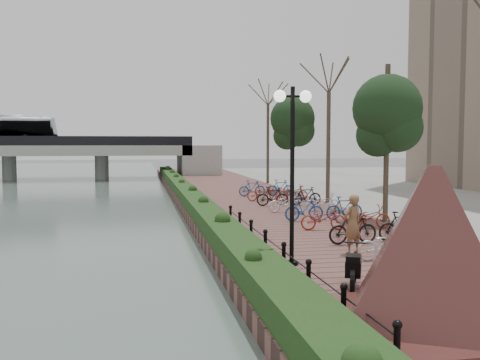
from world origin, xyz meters
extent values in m
plane|color=#59595B|center=(0.00, 0.00, 0.00)|extent=(220.00, 220.00, 0.00)
cube|color=brown|center=(4.00, 17.50, 0.25)|extent=(8.00, 75.00, 0.50)
cube|color=#193212|center=(0.60, 20.00, 0.80)|extent=(1.10, 56.00, 0.60)
cylinder|color=black|center=(1.40, -5.00, 0.85)|extent=(0.10, 0.10, 0.70)
cylinder|color=black|center=(1.40, -3.00, 0.85)|extent=(0.10, 0.10, 0.70)
cylinder|color=black|center=(1.40, -1.00, 0.85)|extent=(0.10, 0.10, 0.70)
cylinder|color=black|center=(1.40, 1.00, 0.85)|extent=(0.10, 0.10, 0.70)
cylinder|color=black|center=(1.40, 3.00, 0.85)|extent=(0.10, 0.10, 0.70)
cylinder|color=black|center=(1.40, 5.00, 0.85)|extent=(0.10, 0.10, 0.70)
cylinder|color=black|center=(1.40, 7.00, 0.85)|extent=(0.10, 0.10, 0.70)
cylinder|color=black|center=(1.40, 9.00, 0.85)|extent=(0.10, 0.10, 0.70)
cube|color=#401D1B|center=(2.87, -3.38, 0.60)|extent=(3.49, 3.49, 0.21)
pyramid|color=#401D1B|center=(2.87, -3.38, 2.04)|extent=(4.87, 4.87, 2.67)
cylinder|color=black|center=(1.84, 1.82, 2.87)|extent=(0.12, 0.12, 4.73)
cylinder|color=black|center=(1.84, 1.82, 4.98)|extent=(0.70, 0.06, 0.06)
sphere|color=white|center=(1.49, 1.82, 4.98)|extent=(0.32, 0.32, 0.32)
sphere|color=white|center=(2.19, 1.82, 4.98)|extent=(0.32, 0.32, 0.32)
imported|color=brown|center=(4.00, 2.89, 1.38)|extent=(0.75, 0.63, 1.75)
imported|color=silver|center=(4.60, 1.79, 0.95)|extent=(0.60, 1.72, 0.90)
imported|color=black|center=(4.60, 4.39, 1.00)|extent=(0.47, 1.66, 1.00)
imported|color=#9D2A16|center=(4.60, 6.99, 0.95)|extent=(0.60, 1.71, 0.90)
imported|color=navy|center=(4.60, 9.59, 1.00)|extent=(0.47, 1.66, 1.00)
imported|color=silver|center=(4.60, 12.19, 0.95)|extent=(0.60, 1.71, 0.90)
imported|color=black|center=(4.60, 14.79, 1.00)|extent=(0.47, 1.66, 1.00)
imported|color=#9D2A16|center=(4.60, 17.39, 0.95)|extent=(0.60, 1.72, 0.90)
imported|color=navy|center=(4.60, 19.99, 1.00)|extent=(0.47, 1.66, 1.00)
imported|color=silver|center=(6.40, 1.79, 0.95)|extent=(0.60, 1.72, 0.90)
imported|color=black|center=(6.40, 4.39, 1.00)|extent=(0.47, 1.66, 1.00)
imported|color=#9D2A16|center=(6.40, 6.99, 0.95)|extent=(0.60, 1.71, 0.90)
imported|color=navy|center=(6.40, 9.59, 1.00)|extent=(0.47, 1.66, 1.00)
imported|color=silver|center=(6.40, 12.19, 0.95)|extent=(0.60, 1.71, 0.90)
imported|color=black|center=(6.40, 14.79, 1.00)|extent=(0.47, 1.66, 1.00)
imported|color=#9D2A16|center=(6.40, 17.39, 0.95)|extent=(0.60, 1.72, 0.90)
imported|color=navy|center=(6.40, 19.99, 1.00)|extent=(0.47, 1.66, 1.00)
cube|color=#979792|center=(-15.00, 45.00, 3.00)|extent=(36.00, 8.00, 1.00)
cube|color=black|center=(-15.00, 48.90, 3.95)|extent=(36.00, 0.15, 0.90)
cylinder|color=#979792|center=(-15.00, 45.00, 1.25)|extent=(1.40, 1.40, 2.50)
cylinder|color=#979792|center=(-6.00, 45.00, 1.25)|extent=(1.40, 1.40, 2.50)
imported|color=white|center=(-15.79, 45.00, 5.00)|extent=(2.52, 10.77, 3.00)
camera|label=1|loc=(-2.12, -11.78, 3.76)|focal=40.00mm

